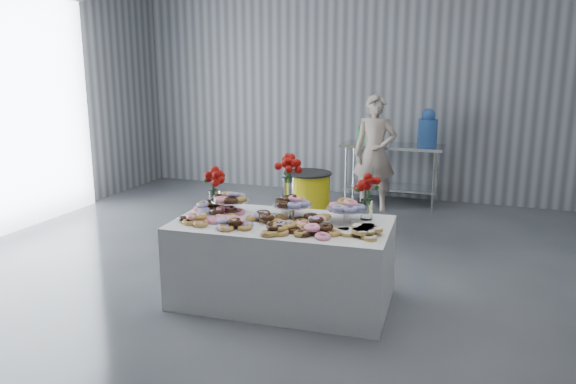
% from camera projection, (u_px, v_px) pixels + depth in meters
% --- Properties ---
extents(ground, '(9.00, 9.00, 0.00)m').
position_uv_depth(ground, '(271.00, 307.00, 5.00)').
color(ground, '#3C3F44').
rests_on(ground, ground).
extents(display_table, '(1.96, 1.12, 0.75)m').
position_uv_depth(display_table, '(282.00, 262.00, 5.04)').
color(display_table, white).
rests_on(display_table, ground).
extents(prep_table, '(1.50, 0.60, 0.90)m').
position_uv_depth(prep_table, '(392.00, 163.00, 8.49)').
color(prep_table, silver).
rests_on(prep_table, ground).
extents(donut_mounds, '(1.85, 0.92, 0.09)m').
position_uv_depth(donut_mounds, '(280.00, 219.00, 4.89)').
color(donut_mounds, tan).
rests_on(donut_mounds, display_table).
extents(cake_stand_left, '(0.36, 0.36, 0.17)m').
position_uv_depth(cake_stand_left, '(230.00, 198.00, 5.21)').
color(cake_stand_left, silver).
rests_on(cake_stand_left, display_table).
extents(cake_stand_mid, '(0.36, 0.36, 0.17)m').
position_uv_depth(cake_stand_mid, '(292.00, 203.00, 5.04)').
color(cake_stand_mid, silver).
rests_on(cake_stand_mid, display_table).
extents(cake_stand_right, '(0.36, 0.36, 0.17)m').
position_uv_depth(cake_stand_right, '(347.00, 207.00, 4.91)').
color(cake_stand_right, silver).
rests_on(cake_stand_right, display_table).
extents(danish_pile, '(0.48, 0.48, 0.11)m').
position_uv_depth(danish_pile, '(364.00, 228.00, 4.59)').
color(danish_pile, white).
rests_on(danish_pile, display_table).
extents(bouquet_left, '(0.26, 0.26, 0.42)m').
position_uv_depth(bouquet_left, '(214.00, 179.00, 5.32)').
color(bouquet_left, white).
rests_on(bouquet_left, display_table).
extents(bouquet_right, '(0.26, 0.26, 0.42)m').
position_uv_depth(bouquet_right, '(367.00, 187.00, 4.97)').
color(bouquet_right, white).
rests_on(bouquet_right, display_table).
extents(bouquet_center, '(0.26, 0.26, 0.57)m').
position_uv_depth(bouquet_center, '(288.00, 172.00, 5.20)').
color(bouquet_center, silver).
rests_on(bouquet_center, display_table).
extents(water_jug, '(0.28, 0.28, 0.55)m').
position_uv_depth(water_jug, '(428.00, 129.00, 8.20)').
color(water_jug, '#3A6FC6').
rests_on(water_jug, prep_table).
extents(drink_bottles, '(0.54, 0.08, 0.27)m').
position_uv_depth(drink_bottles, '(371.00, 135.00, 8.41)').
color(drink_bottles, '#268C33').
rests_on(drink_bottles, prep_table).
extents(person, '(0.66, 0.49, 1.66)m').
position_uv_depth(person, '(375.00, 153.00, 8.06)').
color(person, '#CC8C93').
rests_on(person, ground).
extents(trash_barrel, '(0.60, 0.60, 0.77)m').
position_uv_depth(trash_barrel, '(308.00, 202.00, 7.08)').
color(trash_barrel, yellow).
rests_on(trash_barrel, ground).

